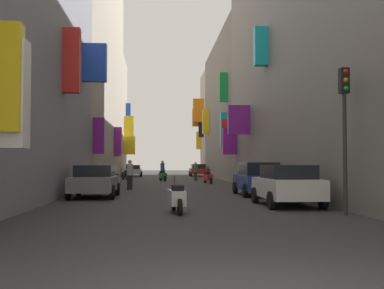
% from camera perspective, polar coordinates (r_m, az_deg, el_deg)
% --- Properties ---
extents(ground_plane, '(140.00, 140.00, 0.00)m').
position_cam_1_polar(ground_plane, '(35.20, -2.68, -4.72)').
color(ground_plane, '#2D2D30').
extents(building_left_mid_b, '(6.72, 27.20, 20.79)m').
position_cam_1_polar(building_left_mid_b, '(44.92, -13.34, 9.20)').
color(building_left_mid_b, '#9E9384').
rests_on(building_left_mid_b, ground).
extents(building_left_mid_c, '(7.40, 8.10, 14.61)m').
position_cam_1_polar(building_left_mid_c, '(61.78, -10.73, 3.14)').
color(building_left_mid_c, '#9E9384').
rests_on(building_left_mid_c, ground).
extents(building_right_near, '(7.39, 32.40, 17.12)m').
position_cam_1_polar(building_right_near, '(24.20, 18.28, 14.78)').
color(building_right_near, slate).
rests_on(building_right_near, ground).
extents(building_right_mid_a, '(6.76, 20.96, 13.92)m').
position_cam_1_polar(building_right_mid_a, '(49.14, 6.31, 4.11)').
color(building_right_mid_a, slate).
rests_on(building_right_mid_a, ground).
extents(building_right_mid_b, '(7.39, 6.65, 13.20)m').
position_cam_1_polar(building_right_mid_b, '(62.67, 3.99, 2.40)').
color(building_right_mid_b, '#B2A899').
rests_on(building_right_mid_b, ground).
extents(parked_car_red, '(1.93, 4.50, 1.43)m').
position_cam_1_polar(parked_car_red, '(55.93, 0.72, -3.04)').
color(parked_car_red, '#B21E1E').
rests_on(parked_car_red, ground).
extents(parked_car_silver, '(2.01, 3.92, 1.33)m').
position_cam_1_polar(parked_car_silver, '(55.72, -7.02, -3.07)').
color(parked_car_silver, '#B7B7BC').
rests_on(parked_car_silver, ground).
extents(parked_car_white, '(1.91, 3.91, 1.45)m').
position_cam_1_polar(parked_car_white, '(17.28, 11.23, -4.69)').
color(parked_car_white, white).
rests_on(parked_car_white, ground).
extents(parked_car_grey, '(2.00, 4.01, 1.42)m').
position_cam_1_polar(parked_car_grey, '(21.79, -11.51, -4.21)').
color(parked_car_grey, slate).
rests_on(parked_car_grey, ground).
extents(parked_car_blue, '(1.87, 4.11, 1.55)m').
position_cam_1_polar(parked_car_blue, '(22.71, 7.84, -4.02)').
color(parked_car_blue, navy).
rests_on(parked_car_blue, ground).
extents(scooter_red, '(0.65, 1.96, 1.13)m').
position_cam_1_polar(scooter_red, '(35.91, 1.91, -3.94)').
color(scooter_red, red).
rests_on(scooter_red, ground).
extents(scooter_green, '(0.73, 1.91, 1.13)m').
position_cam_1_polar(scooter_green, '(41.15, -3.50, -3.72)').
color(scooter_green, '#287F3D').
rests_on(scooter_green, ground).
extents(scooter_silver, '(0.83, 1.81, 1.13)m').
position_cam_1_polar(scooter_silver, '(29.20, -9.42, -4.29)').
color(scooter_silver, '#ADADB2').
rests_on(scooter_silver, ground).
extents(scooter_white, '(0.54, 1.97, 1.13)m').
position_cam_1_polar(scooter_white, '(14.65, -1.84, -6.36)').
color(scooter_white, silver).
rests_on(scooter_white, ground).
extents(scooter_black, '(0.63, 1.92, 1.13)m').
position_cam_1_polar(scooter_black, '(44.65, -7.94, -3.59)').
color(scooter_black, black).
rests_on(scooter_black, ground).
extents(pedestrian_crossing, '(0.51, 0.51, 1.71)m').
position_cam_1_polar(pedestrian_crossing, '(27.61, -7.41, -3.61)').
color(pedestrian_crossing, '#282828').
rests_on(pedestrian_crossing, ground).
extents(pedestrian_near_left, '(0.40, 0.40, 1.79)m').
position_cam_1_polar(pedestrian_near_left, '(44.74, -3.54, -3.05)').
color(pedestrian_near_left, '#3E3E3E').
rests_on(pedestrian_near_left, ground).
extents(pedestrian_near_right, '(0.43, 0.43, 1.62)m').
position_cam_1_polar(pedestrian_near_right, '(42.11, 0.43, -3.23)').
color(pedestrian_near_right, '#2A2A2A').
rests_on(pedestrian_near_right, ground).
extents(traffic_light_near_corner, '(0.26, 0.34, 4.31)m').
position_cam_1_polar(traffic_light_near_corner, '(14.75, 17.71, 3.40)').
color(traffic_light_near_corner, '#2D2D2D').
rests_on(traffic_light_near_corner, ground).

